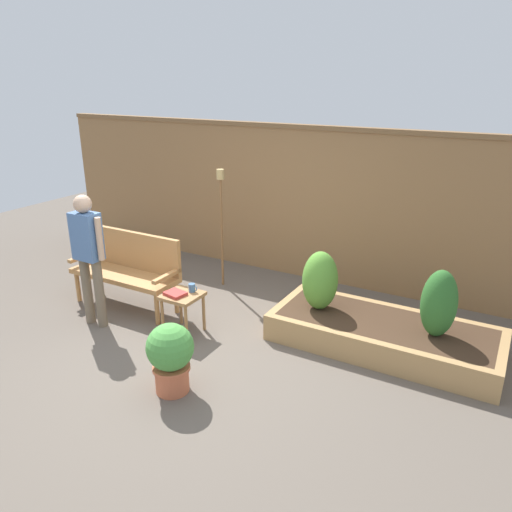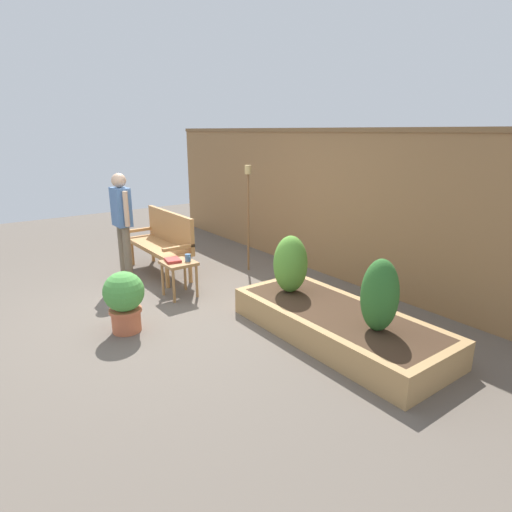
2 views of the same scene
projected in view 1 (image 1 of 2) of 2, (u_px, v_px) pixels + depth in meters
ground_plane at (191, 354)px, 5.23m from camera, size 14.00×14.00×0.00m
fence_back at (297, 202)px, 6.98m from camera, size 8.40×0.14×2.16m
garden_bench at (129, 264)px, 6.19m from camera, size 1.44×0.48×0.94m
side_table at (183, 301)px, 5.53m from camera, size 0.40×0.40×0.48m
cup_on_table at (192, 288)px, 5.55m from camera, size 0.11×0.07×0.10m
book_on_table at (175, 294)px, 5.47m from camera, size 0.25×0.22×0.03m
potted_boxwood at (171, 355)px, 4.49m from camera, size 0.44×0.44×0.68m
raised_planter_bed at (383, 335)px, 5.31m from camera, size 2.40×1.00×0.30m
shrub_near_bench at (320, 281)px, 5.46m from camera, size 0.40×0.40×0.67m
shrub_far_corner at (439, 304)px, 4.87m from camera, size 0.35×0.35×0.71m
tiki_torch at (221, 207)px, 6.58m from camera, size 0.10×0.10×1.63m
person_by_bench at (88, 250)px, 5.54m from camera, size 0.47×0.20×1.56m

